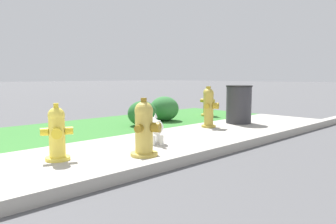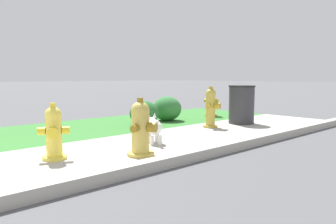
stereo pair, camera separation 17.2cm
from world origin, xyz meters
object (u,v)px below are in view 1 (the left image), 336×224
fire_hydrant_far_end (209,108)px  fire_hydrant_across_street (144,129)px  fire_hydrant_at_driveway (208,102)px  shrub_bush_mid_verge (142,113)px  fire_hydrant_mid_block (57,134)px  small_white_dog (155,127)px  trash_bin (239,104)px  shrub_bush_far_verge (164,109)px

fire_hydrant_far_end → fire_hydrant_across_street: size_ratio=1.10×
fire_hydrant_at_driveway → shrub_bush_mid_verge: size_ratio=1.26×
fire_hydrant_across_street → fire_hydrant_mid_block: bearing=-59.2°
fire_hydrant_at_driveway → fire_hydrant_across_street: bearing=-68.2°
small_white_dog → shrub_bush_mid_verge: (0.98, 1.47, 0.00)m
trash_bin → shrub_bush_far_verge: 1.62m
fire_hydrant_across_street → shrub_bush_mid_verge: bearing=-156.6°
fire_hydrant_mid_block → fire_hydrant_across_street: fire_hydrant_across_street is taller
shrub_bush_far_verge → shrub_bush_mid_verge: (-0.83, -0.23, -0.02)m
fire_hydrant_far_end → fire_hydrant_mid_block: bearing=-18.5°
fire_hydrant_far_end → trash_bin: trash_bin is taller
fire_hydrant_far_end → small_white_dog: 1.79m
fire_hydrant_at_driveway → shrub_bush_mid_verge: (-2.20, -0.12, -0.10)m
fire_hydrant_across_street → small_white_dog: bearing=-168.9°
fire_hydrant_mid_block → shrub_bush_far_verge: size_ratio=1.06×
shrub_bush_mid_verge → small_white_dog: bearing=-123.7°
fire_hydrant_across_street → shrub_bush_far_verge: 3.27m
fire_hydrant_mid_block → shrub_bush_mid_verge: size_ratio=1.16×
fire_hydrant_at_driveway → fire_hydrant_across_street: size_ratio=1.02×
fire_hydrant_mid_block → fire_hydrant_far_end: bearing=-148.0°
fire_hydrant_mid_block → fire_hydrant_at_driveway: fire_hydrant_at_driveway is taller
fire_hydrant_at_driveway → shrub_bush_far_verge: (-1.37, 0.11, -0.08)m
fire_hydrant_across_street → small_white_dog: 0.80m
fire_hydrant_at_driveway → trash_bin: 1.40m
fire_hydrant_far_end → fire_hydrant_at_driveway: bearing=-164.7°
small_white_dog → shrub_bush_far_verge: shrub_bush_far_verge is taller
fire_hydrant_mid_block → trash_bin: (4.11, 0.26, 0.08)m
small_white_dog → trash_bin: trash_bin is taller
fire_hydrant_across_street → shrub_bush_mid_verge: fire_hydrant_across_street is taller
fire_hydrant_mid_block → small_white_dog: bearing=-155.9°
small_white_dog → fire_hydrant_at_driveway: bearing=-35.3°
fire_hydrant_mid_block → shrub_bush_far_verge: (3.29, 1.66, -0.05)m
fire_hydrant_at_driveway → trash_bin: size_ratio=0.92×
fire_hydrant_far_end → small_white_dog: bearing=-11.9°
fire_hydrant_far_end → shrub_bush_far_verge: bearing=-117.5°
fire_hydrant_at_driveway → trash_bin: trash_bin is taller
fire_hydrant_at_driveway → fire_hydrant_far_end: 1.87m
fire_hydrant_far_end → small_white_dog: fire_hydrant_far_end is taller
small_white_dog → trash_bin: (2.62, 0.31, 0.16)m
trash_bin → shrub_bush_far_verge: (-0.81, 1.40, -0.13)m
fire_hydrant_at_driveway → trash_bin: (-0.56, -1.28, 0.05)m
fire_hydrant_mid_block → fire_hydrant_across_street: bearing=174.1°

